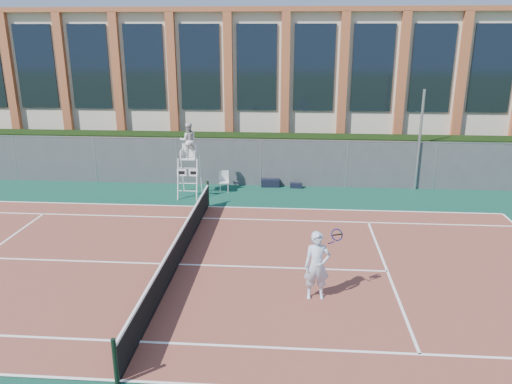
# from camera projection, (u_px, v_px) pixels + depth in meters

# --- Properties ---
(ground) EXTENTS (120.00, 120.00, 0.00)m
(ground) POSITION_uv_depth(u_px,v_px,m) (179.00, 265.00, 15.51)
(ground) COLOR #233814
(apron) EXTENTS (36.00, 20.00, 0.01)m
(apron) POSITION_uv_depth(u_px,v_px,m) (185.00, 252.00, 16.46)
(apron) COLOR #0E3E2F
(apron) RESTS_ON ground
(tennis_court) EXTENTS (23.77, 10.97, 0.02)m
(tennis_court) POSITION_uv_depth(u_px,v_px,m) (178.00, 265.00, 15.50)
(tennis_court) COLOR brown
(tennis_court) RESTS_ON apron
(tennis_net) EXTENTS (0.10, 11.30, 1.10)m
(tennis_net) POSITION_uv_depth(u_px,v_px,m) (178.00, 249.00, 15.35)
(tennis_net) COLOR black
(tennis_net) RESTS_ON ground
(fence) EXTENTS (40.00, 0.06, 2.20)m
(fence) POSITION_uv_depth(u_px,v_px,m) (219.00, 162.00, 23.55)
(fence) COLOR #595E60
(fence) RESTS_ON ground
(hedge) EXTENTS (40.00, 1.40, 2.20)m
(hedge) POSITION_uv_depth(u_px,v_px,m) (222.00, 156.00, 24.69)
(hedge) COLOR black
(hedge) RESTS_ON ground
(building) EXTENTS (45.00, 10.60, 8.22)m
(building) POSITION_uv_depth(u_px,v_px,m) (239.00, 80.00, 31.33)
(building) COLOR beige
(building) RESTS_ON ground
(steel_pole) EXTENTS (0.12, 0.12, 4.58)m
(steel_pole) POSITION_uv_depth(u_px,v_px,m) (419.00, 141.00, 22.44)
(steel_pole) COLOR #9EA0A5
(steel_pole) RESTS_ON ground
(umpire_chair) EXTENTS (0.92, 1.42, 3.30)m
(umpire_chair) POSITION_uv_depth(u_px,v_px,m) (188.00, 142.00, 21.56)
(umpire_chair) COLOR white
(umpire_chair) RESTS_ON ground
(plastic_chair) EXTENTS (0.50, 0.50, 0.95)m
(plastic_chair) POSITION_uv_depth(u_px,v_px,m) (224.00, 179.00, 22.66)
(plastic_chair) COLOR silver
(plastic_chair) RESTS_ON apron
(sports_bag_near) EXTENTS (0.87, 0.38, 0.36)m
(sports_bag_near) POSITION_uv_depth(u_px,v_px,m) (270.00, 183.00, 23.45)
(sports_bag_near) COLOR black
(sports_bag_near) RESTS_ON apron
(sports_bag_far) EXTENTS (0.57, 0.27, 0.22)m
(sports_bag_far) POSITION_uv_depth(u_px,v_px,m) (296.00, 186.00, 23.30)
(sports_bag_far) COLOR black
(sports_bag_far) RESTS_ON apron
(tennis_player) EXTENTS (1.06, 0.72, 1.90)m
(tennis_player) POSITION_uv_depth(u_px,v_px,m) (317.00, 265.00, 13.26)
(tennis_player) COLOR silver
(tennis_player) RESTS_ON tennis_court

